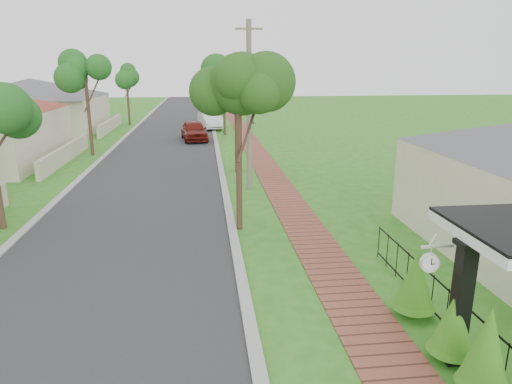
{
  "coord_description": "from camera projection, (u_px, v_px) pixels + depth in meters",
  "views": [
    {
      "loc": [
        -0.25,
        -8.34,
        5.62
      ],
      "look_at": [
        1.45,
        6.43,
        1.5
      ],
      "focal_mm": 32.0,
      "sensor_mm": 36.0,
      "label": 1
    }
  ],
  "objects": [
    {
      "name": "parked_car_white",
      "position": [
        211.0,
        120.0,
        42.1
      ],
      "size": [
        2.5,
        5.02,
        1.58
      ],
      "primitive_type": "imported",
      "rotation": [
        0.0,
        0.0,
        0.18
      ],
      "color": "white",
      "rests_on": "ground"
    },
    {
      "name": "kerb_right",
      "position": [
        219.0,
        158.0,
        28.74
      ],
      "size": [
        0.3,
        120.0,
        0.1
      ],
      "primitive_type": "cube",
      "color": "#9E9E99",
      "rests_on": "ground"
    },
    {
      "name": "station_clock",
      "position": [
        430.0,
        261.0,
        8.87
      ],
      "size": [
        0.66,
        0.13,
        0.56
      ],
      "color": "silver",
      "rests_on": "ground"
    },
    {
      "name": "kerb_left",
      "position": [
        100.0,
        161.0,
        27.93
      ],
      "size": [
        0.3,
        120.0,
        0.1
      ],
      "primitive_type": "cube",
      "color": "#9E9E99",
      "rests_on": "ground"
    },
    {
      "name": "near_tree",
      "position": [
        238.0,
        103.0,
        15.14
      ],
      "size": [
        2.16,
        2.16,
        5.55
      ],
      "color": "#382619",
      "rests_on": "ground"
    },
    {
      "name": "sidewalk",
      "position": [
        260.0,
        157.0,
        29.02
      ],
      "size": [
        1.5,
        120.0,
        0.03
      ],
      "primitive_type": "cube",
      "color": "brown",
      "rests_on": "ground"
    },
    {
      "name": "hedge_row",
      "position": [
        471.0,
        339.0,
        8.24
      ],
      "size": [
        0.87,
        5.21,
        2.12
      ],
      "color": "#207016",
      "rests_on": "ground"
    },
    {
      "name": "street_trees",
      "position": [
        167.0,
        81.0,
        33.69
      ],
      "size": [
        10.7,
        37.65,
        5.89
      ],
      "color": "#382619",
      "rests_on": "ground"
    },
    {
      "name": "utility_pole",
      "position": [
        249.0,
        107.0,
        20.5
      ],
      "size": [
        1.2,
        0.24,
        7.57
      ],
      "color": "#6D6655",
      "rests_on": "ground"
    },
    {
      "name": "far_house_grey",
      "position": [
        34.0,
        105.0,
        39.8
      ],
      "size": [
        15.56,
        15.56,
        4.6
      ],
      "color": "beige",
      "rests_on": "ground"
    },
    {
      "name": "parked_car_red",
      "position": [
        194.0,
        131.0,
        35.48
      ],
      "size": [
        2.37,
        4.65,
        1.52
      ],
      "primitive_type": "imported",
      "rotation": [
        0.0,
        0.0,
        0.13
      ],
      "color": "#63150E",
      "rests_on": "ground"
    },
    {
      "name": "porch_post",
      "position": [
        460.0,
        309.0,
        8.76
      ],
      "size": [
        0.48,
        0.48,
        2.52
      ],
      "color": "black",
      "rests_on": "ground"
    },
    {
      "name": "ground",
      "position": [
        222.0,
        345.0,
        9.52
      ],
      "size": [
        160.0,
        160.0,
        0.0
      ],
      "primitive_type": "plane",
      "color": "#28741B",
      "rests_on": "ground"
    },
    {
      "name": "road",
      "position": [
        160.0,
        160.0,
        28.33
      ],
      "size": [
        7.0,
        120.0,
        0.02
      ],
      "primitive_type": "cube",
      "color": "#28282B",
      "rests_on": "ground"
    },
    {
      "name": "picket_fence",
      "position": [
        447.0,
        308.0,
        9.91
      ],
      "size": [
        0.03,
        8.02,
        1.0
      ],
      "color": "black",
      "rests_on": "ground"
    }
  ]
}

